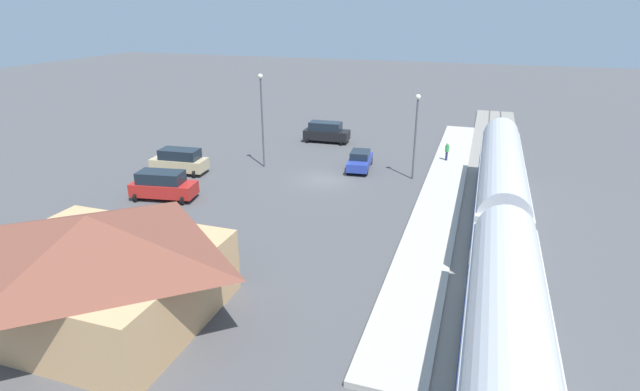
% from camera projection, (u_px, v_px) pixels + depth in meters
% --- Properties ---
extents(ground_plane, '(200.00, 200.00, 0.00)m').
position_uv_depth(ground_plane, '(324.00, 180.00, 41.86)').
color(ground_plane, '#4C4C4F').
extents(railway_track, '(4.80, 70.00, 0.30)m').
position_uv_depth(railway_track, '(495.00, 198.00, 37.66)').
color(railway_track, gray).
rests_on(railway_track, ground).
extents(platform, '(3.20, 46.00, 0.30)m').
position_uv_depth(platform, '(442.00, 191.00, 38.83)').
color(platform, '#B7B2A8').
rests_on(platform, ground).
extents(station_building, '(11.15, 9.46, 5.22)m').
position_uv_depth(station_building, '(95.00, 265.00, 22.65)').
color(station_building, tan).
rests_on(station_building, ground).
extents(pedestrian_on_platform, '(0.36, 0.36, 1.71)m').
position_uv_depth(pedestrian_on_platform, '(447.00, 150.00, 45.84)').
color(pedestrian_on_platform, '#23284C').
rests_on(pedestrian_on_platform, platform).
extents(sedan_blue, '(2.31, 4.67, 1.74)m').
position_uv_depth(sedan_blue, '(360.00, 160.00, 44.24)').
color(sedan_blue, '#283D9E').
rests_on(sedan_blue, ground).
extents(suv_black, '(4.98, 2.57, 2.22)m').
position_uv_depth(suv_black, '(326.00, 132.00, 53.16)').
color(suv_black, black).
rests_on(suv_black, ground).
extents(suv_red, '(5.16, 3.00, 2.22)m').
position_uv_depth(suv_red, '(163.00, 185.00, 37.32)').
color(suv_red, red).
rests_on(suv_red, ground).
extents(suv_tan, '(5.06, 2.74, 2.22)m').
position_uv_depth(suv_tan, '(179.00, 161.00, 43.17)').
color(suv_tan, '#C6B284').
rests_on(suv_tan, ground).
extents(light_pole_near_platform, '(0.44, 0.44, 7.29)m').
position_uv_depth(light_pole_near_platform, '(416.00, 126.00, 40.45)').
color(light_pole_near_platform, '#515156').
rests_on(light_pole_near_platform, ground).
extents(light_pole_lot_center, '(0.44, 0.44, 8.49)m').
position_uv_depth(light_pole_lot_center, '(262.00, 110.00, 43.41)').
color(light_pole_lot_center, '#515156').
rests_on(light_pole_lot_center, ground).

